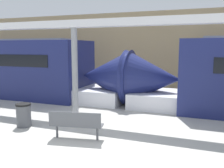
% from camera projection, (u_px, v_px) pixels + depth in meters
% --- Properties ---
extents(ground_plane, '(60.00, 60.00, 0.00)m').
position_uv_depth(ground_plane, '(68.00, 159.00, 6.23)').
color(ground_plane, '#B2AFA8').
extents(station_wall, '(56.00, 0.20, 5.00)m').
position_uv_depth(station_wall, '(155.00, 51.00, 15.89)').
color(station_wall, tan).
rests_on(station_wall, ground_plane).
extents(bench_near, '(1.65, 0.73, 0.88)m').
position_uv_depth(bench_near, '(76.00, 123.00, 7.45)').
color(bench_near, '#4C4F54').
rests_on(bench_near, ground_plane).
extents(trash_bin, '(0.52, 0.52, 0.82)m').
position_uv_depth(trash_bin, '(24.00, 115.00, 8.72)').
color(trash_bin, '#4C4F54').
rests_on(trash_bin, ground_plane).
extents(support_column_near, '(0.25, 0.25, 3.53)m').
position_uv_depth(support_column_near, '(75.00, 72.00, 10.13)').
color(support_column_near, gray).
rests_on(support_column_near, ground_plane).
extents(canopy_beam, '(28.00, 0.60, 0.28)m').
position_uv_depth(canopy_beam, '(74.00, 24.00, 9.85)').
color(canopy_beam, silver).
rests_on(canopy_beam, support_column_near).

